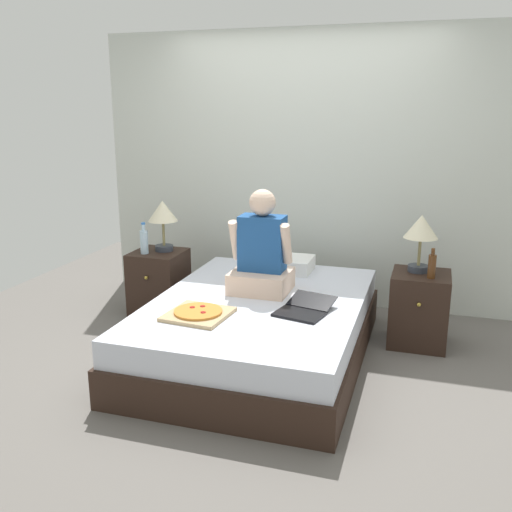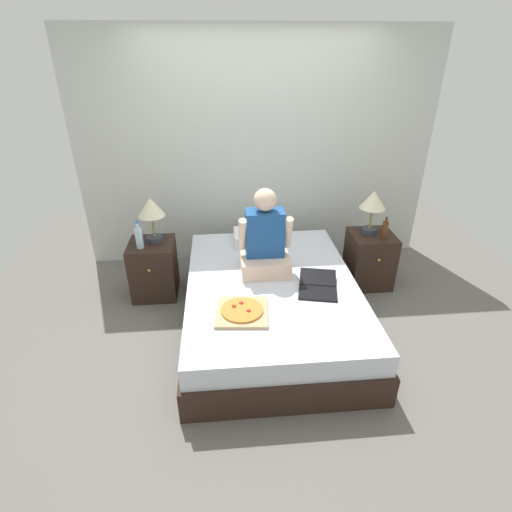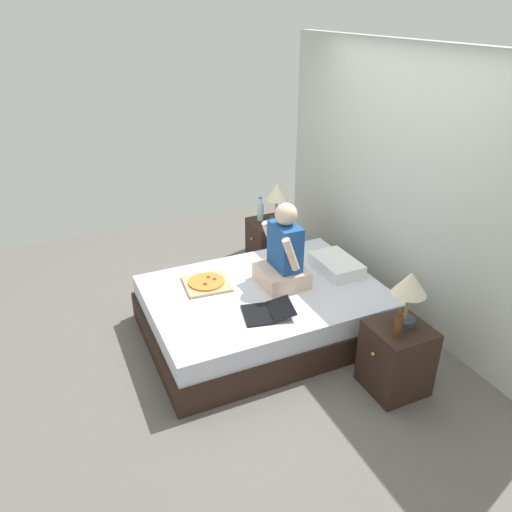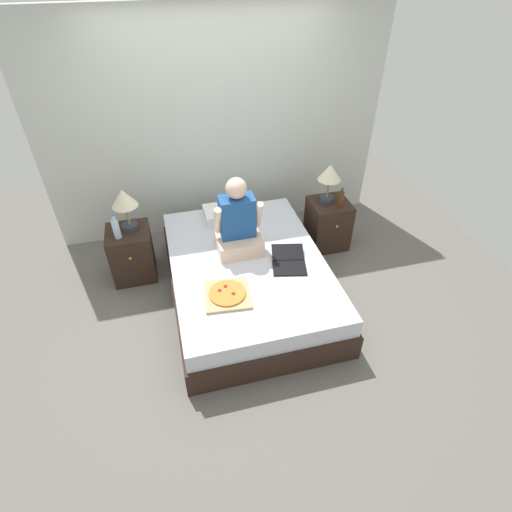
# 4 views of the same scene
# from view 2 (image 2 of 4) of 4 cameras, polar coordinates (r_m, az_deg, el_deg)

# --- Properties ---
(ground_plane) EXTENTS (5.90, 5.90, 0.00)m
(ground_plane) POSITION_cam_2_polar(r_m,az_deg,el_deg) (3.80, 2.13, -9.46)
(ground_plane) COLOR #66605B
(wall_back) EXTENTS (3.90, 0.12, 2.50)m
(wall_back) POSITION_cam_2_polar(r_m,az_deg,el_deg) (4.55, 0.12, 14.62)
(wall_back) COLOR silver
(wall_back) RESTS_ON ground
(bed) EXTENTS (1.53, 2.13, 0.45)m
(bed) POSITION_cam_2_polar(r_m,az_deg,el_deg) (3.67, 2.19, -6.69)
(bed) COLOR black
(bed) RESTS_ON ground
(nightstand_left) EXTENTS (0.44, 0.47, 0.58)m
(nightstand_left) POSITION_cam_2_polar(r_m,az_deg,el_deg) (4.19, -14.37, -1.77)
(nightstand_left) COLOR black
(nightstand_left) RESTS_ON ground
(lamp_on_left_nightstand) EXTENTS (0.26, 0.26, 0.45)m
(lamp_on_left_nightstand) POSITION_cam_2_polar(r_m,az_deg,el_deg) (3.97, -14.76, 6.34)
(lamp_on_left_nightstand) COLOR #333842
(lamp_on_left_nightstand) RESTS_ON nightstand_left
(water_bottle) EXTENTS (0.07, 0.07, 0.28)m
(water_bottle) POSITION_cam_2_polar(r_m,az_deg,el_deg) (3.95, -16.37, 2.58)
(water_bottle) COLOR silver
(water_bottle) RESTS_ON nightstand_left
(nightstand_right) EXTENTS (0.44, 0.47, 0.58)m
(nightstand_right) POSITION_cam_2_polar(r_m,az_deg,el_deg) (4.41, 15.89, -0.42)
(nightstand_right) COLOR black
(nightstand_right) RESTS_ON ground
(lamp_on_right_nightstand) EXTENTS (0.26, 0.26, 0.45)m
(lamp_on_right_nightstand) POSITION_cam_2_polar(r_m,az_deg,el_deg) (4.19, 16.38, 7.30)
(lamp_on_right_nightstand) COLOR #333842
(lamp_on_right_nightstand) RESTS_ON nightstand_right
(beer_bottle) EXTENTS (0.06, 0.06, 0.23)m
(beer_bottle) POSITION_cam_2_polar(r_m,az_deg,el_deg) (4.18, 17.92, 3.60)
(beer_bottle) COLOR #512D14
(beer_bottle) RESTS_ON nightstand_right
(pillow) EXTENTS (0.52, 0.34, 0.12)m
(pillow) POSITION_cam_2_polar(r_m,az_deg,el_deg) (4.19, 0.45, 2.71)
(pillow) COLOR white
(pillow) RESTS_ON bed
(person_seated) EXTENTS (0.47, 0.40, 0.78)m
(person_seated) POSITION_cam_2_polar(r_m,az_deg,el_deg) (3.58, 1.27, 2.02)
(person_seated) COLOR beige
(person_seated) RESTS_ON bed
(laptop) EXTENTS (0.40, 0.47, 0.07)m
(laptop) POSITION_cam_2_polar(r_m,az_deg,el_deg) (3.45, 8.82, -4.49)
(laptop) COLOR black
(laptop) RESTS_ON bed
(pizza_box) EXTENTS (0.43, 0.43, 0.05)m
(pizza_box) POSITION_cam_2_polar(r_m,az_deg,el_deg) (3.14, -2.01, -7.92)
(pizza_box) COLOR tan
(pizza_box) RESTS_ON bed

